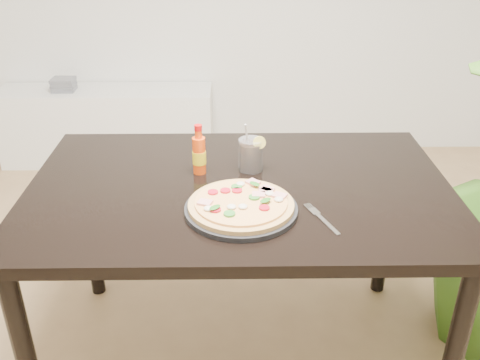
{
  "coord_description": "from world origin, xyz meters",
  "views": [
    {
      "loc": [
        0.04,
        -1.31,
        1.58
      ],
      "look_at": [
        0.06,
        0.13,
        0.83
      ],
      "focal_mm": 40.0,
      "sensor_mm": 36.0,
      "label": 1
    }
  ],
  "objects_px": {
    "dining_table": "(240,207)",
    "fork": "(321,218)",
    "cola_cup": "(251,155)",
    "media_console": "(108,126)",
    "pizza": "(241,204)",
    "plate": "(241,209)",
    "hot_sauce_bottle": "(199,154)"
  },
  "relations": [
    {
      "from": "fork",
      "to": "media_console",
      "type": "xyz_separation_m",
      "value": [
        -1.1,
        2.03,
        -0.5
      ]
    },
    {
      "from": "fork",
      "to": "media_console",
      "type": "distance_m",
      "value": 2.37
    },
    {
      "from": "dining_table",
      "to": "cola_cup",
      "type": "distance_m",
      "value": 0.18
    },
    {
      "from": "cola_cup",
      "to": "fork",
      "type": "bearing_deg",
      "value": -59.61
    },
    {
      "from": "cola_cup",
      "to": "plate",
      "type": "bearing_deg",
      "value": -97.53
    },
    {
      "from": "media_console",
      "to": "pizza",
      "type": "bearing_deg",
      "value": -66.43
    },
    {
      "from": "dining_table",
      "to": "cola_cup",
      "type": "relative_size",
      "value": 7.99
    },
    {
      "from": "dining_table",
      "to": "plate",
      "type": "xyz_separation_m",
      "value": [
        0.0,
        -0.17,
        0.09
      ]
    },
    {
      "from": "pizza",
      "to": "hot_sauce_bottle",
      "type": "relative_size",
      "value": 1.81
    },
    {
      "from": "hot_sauce_bottle",
      "to": "cola_cup",
      "type": "height_order",
      "value": "same"
    },
    {
      "from": "pizza",
      "to": "media_console",
      "type": "height_order",
      "value": "pizza"
    },
    {
      "from": "hot_sauce_bottle",
      "to": "fork",
      "type": "relative_size",
      "value": 0.97
    },
    {
      "from": "plate",
      "to": "cola_cup",
      "type": "relative_size",
      "value": 1.95
    },
    {
      "from": "dining_table",
      "to": "pizza",
      "type": "bearing_deg",
      "value": -88.81
    },
    {
      "from": "dining_table",
      "to": "fork",
      "type": "relative_size",
      "value": 7.73
    },
    {
      "from": "pizza",
      "to": "cola_cup",
      "type": "bearing_deg",
      "value": 82.65
    },
    {
      "from": "pizza",
      "to": "media_console",
      "type": "distance_m",
      "value": 2.23
    },
    {
      "from": "pizza",
      "to": "media_console",
      "type": "xyz_separation_m",
      "value": [
        -0.87,
        1.99,
        -0.53
      ]
    },
    {
      "from": "plate",
      "to": "cola_cup",
      "type": "xyz_separation_m",
      "value": [
        0.04,
        0.29,
        0.05
      ]
    },
    {
      "from": "cola_cup",
      "to": "fork",
      "type": "xyz_separation_m",
      "value": [
        0.2,
        -0.34,
        -0.05
      ]
    },
    {
      "from": "pizza",
      "to": "cola_cup",
      "type": "xyz_separation_m",
      "value": [
        0.04,
        0.29,
        0.03
      ]
    },
    {
      "from": "pizza",
      "to": "media_console",
      "type": "bearing_deg",
      "value": 113.57
    },
    {
      "from": "pizza",
      "to": "dining_table",
      "type": "bearing_deg",
      "value": 91.19
    },
    {
      "from": "plate",
      "to": "pizza",
      "type": "height_order",
      "value": "pizza"
    },
    {
      "from": "fork",
      "to": "media_console",
      "type": "height_order",
      "value": "fork"
    },
    {
      "from": "plate",
      "to": "hot_sauce_bottle",
      "type": "height_order",
      "value": "hot_sauce_bottle"
    },
    {
      "from": "pizza",
      "to": "cola_cup",
      "type": "distance_m",
      "value": 0.29
    },
    {
      "from": "pizza",
      "to": "fork",
      "type": "bearing_deg",
      "value": -11.18
    },
    {
      "from": "pizza",
      "to": "cola_cup",
      "type": "height_order",
      "value": "cola_cup"
    },
    {
      "from": "hot_sauce_bottle",
      "to": "dining_table",
      "type": "bearing_deg",
      "value": -34.35
    },
    {
      "from": "plate",
      "to": "fork",
      "type": "relative_size",
      "value": 1.89
    },
    {
      "from": "plate",
      "to": "media_console",
      "type": "relative_size",
      "value": 0.24
    }
  ]
}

